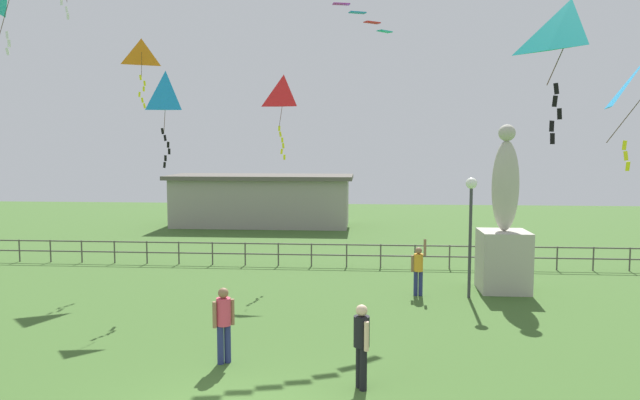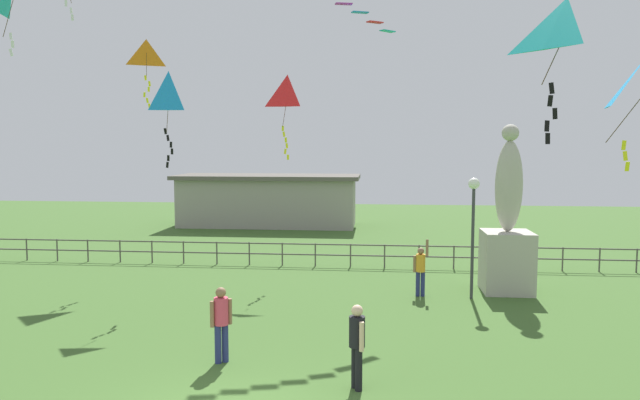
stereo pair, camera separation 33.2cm
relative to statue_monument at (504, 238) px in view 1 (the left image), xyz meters
The scene contains 11 objects.
statue_monument is the anchor object (origin of this frame).
lamppost 1.97m from the statue_monument, 141.88° to the right, with size 0.36×0.36×3.92m.
person_0 10.80m from the statue_monument, 136.98° to the right, with size 0.44×0.36×1.75m.
person_1 9.80m from the statue_monument, 119.13° to the right, with size 0.32×0.48×1.75m.
person_2 3.20m from the statue_monument, 163.09° to the right, with size 0.49×0.30×1.90m.
kite_3 12.24m from the statue_monument, behind, with size 0.89×0.80×3.14m.
kite_5 10.45m from the statue_monument, 96.74° to the right, with size 1.20×1.25×2.49m.
kite_7 15.19m from the statue_monument, 169.23° to the left, with size 1.15×0.84×2.65m.
kite_8 9.71m from the statue_monument, 161.01° to the left, with size 1.05×1.29×3.17m.
waterfront_railing 8.32m from the statue_monument, 154.33° to the left, with size 36.03×0.06×0.95m.
pavilion_building 19.12m from the statue_monument, 125.48° to the left, with size 11.24×4.28×3.14m.
Camera 1 is at (2.32, -9.69, 4.93)m, focal length 33.00 mm.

